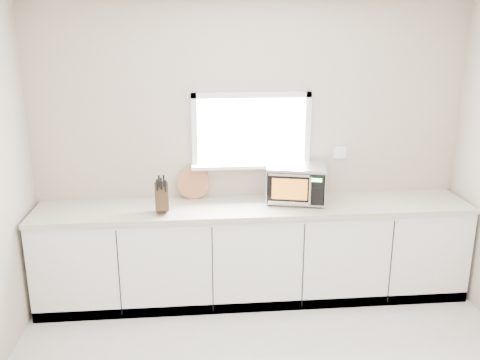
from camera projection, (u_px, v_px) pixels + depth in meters
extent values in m
cube|color=#B8A792|center=(251.00, 151.00, 4.76)|extent=(4.00, 0.02, 2.70)
cube|color=white|center=(251.00, 130.00, 4.69)|extent=(1.00, 0.02, 0.60)
cube|color=white|center=(252.00, 165.00, 4.71)|extent=(1.12, 0.16, 0.03)
cube|color=white|center=(252.00, 95.00, 4.58)|extent=(1.10, 0.04, 0.05)
cube|color=white|center=(251.00, 165.00, 4.76)|extent=(1.10, 0.04, 0.05)
cube|color=white|center=(194.00, 132.00, 4.63)|extent=(0.05, 0.04, 0.70)
cube|color=white|center=(307.00, 130.00, 4.72)|extent=(0.05, 0.04, 0.70)
cube|color=white|center=(340.00, 152.00, 4.83)|extent=(0.12, 0.01, 0.12)
cube|color=white|center=(254.00, 253.00, 4.73)|extent=(3.92, 0.60, 0.88)
cube|color=beige|center=(255.00, 207.00, 4.59)|extent=(3.92, 0.64, 0.04)
cylinder|color=black|center=(271.00, 204.00, 4.58)|extent=(0.03, 0.03, 0.02)
cylinder|color=black|center=(274.00, 194.00, 4.88)|extent=(0.03, 0.03, 0.02)
cylinder|color=black|center=(320.00, 207.00, 4.52)|extent=(0.03, 0.03, 0.02)
cylinder|color=black|center=(320.00, 196.00, 4.82)|extent=(0.03, 0.03, 0.02)
cube|color=#B6B9BE|center=(297.00, 183.00, 4.65)|extent=(0.61, 0.52, 0.32)
cube|color=black|center=(296.00, 189.00, 4.46)|extent=(0.49, 0.14, 0.28)
cube|color=orange|center=(290.00, 189.00, 4.46)|extent=(0.30, 0.08, 0.19)
cylinder|color=silver|center=(310.00, 191.00, 4.41)|extent=(0.02, 0.02, 0.25)
cube|color=black|center=(316.00, 190.00, 4.43)|extent=(0.12, 0.04, 0.27)
cube|color=#19FF33|center=(317.00, 180.00, 4.39)|extent=(0.09, 0.03, 0.03)
cube|color=silver|center=(297.00, 166.00, 4.61)|extent=(0.61, 0.52, 0.01)
cube|color=#422D17|center=(162.00, 196.00, 4.37)|extent=(0.13, 0.25, 0.29)
cube|color=black|center=(157.00, 185.00, 4.28)|extent=(0.02, 0.05, 0.10)
cube|color=black|center=(161.00, 184.00, 4.28)|extent=(0.02, 0.05, 0.10)
cube|color=black|center=(165.00, 186.00, 4.29)|extent=(0.02, 0.05, 0.10)
cube|color=black|center=(159.00, 181.00, 4.27)|extent=(0.02, 0.05, 0.10)
cube|color=black|center=(164.00, 181.00, 4.28)|extent=(0.02, 0.05, 0.10)
cylinder|color=#B07544|center=(193.00, 183.00, 4.73)|extent=(0.30, 0.07, 0.30)
cylinder|color=#B6B9BE|center=(309.00, 192.00, 4.66)|extent=(0.13, 0.13, 0.17)
cylinder|color=black|center=(310.00, 181.00, 4.63)|extent=(0.12, 0.12, 0.04)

